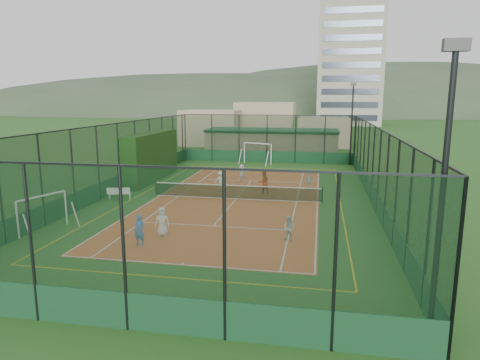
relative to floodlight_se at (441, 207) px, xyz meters
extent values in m
plane|color=#2D5B1F|center=(-8.60, 16.60, -4.12)|extent=(300.00, 300.00, 0.00)
cube|color=#C15A2A|center=(-8.60, 16.60, -4.12)|extent=(11.17, 23.97, 0.01)
cube|color=beige|center=(3.40, 98.60, 10.88)|extent=(15.00, 12.00, 30.00)
cube|color=black|center=(-16.90, 22.14, -2.15)|extent=(1.35, 9.03, 3.95)
imported|color=white|center=(-10.73, 8.19, -3.38)|extent=(0.79, 0.59, 1.47)
imported|color=#456FC5|center=(-11.26, 6.62, -3.37)|extent=(0.55, 0.38, 1.48)
imported|color=silver|center=(-4.42, 8.57, -3.49)|extent=(0.76, 0.71, 1.24)
imported|color=white|center=(-10.32, 19.33, -3.41)|extent=(0.95, 0.59, 1.41)
imported|color=silver|center=(-3.78, 20.55, -3.50)|extent=(0.75, 0.38, 1.23)
imported|color=white|center=(-9.36, 22.82, -3.41)|extent=(1.33, 0.50, 1.40)
imported|color=#B02B12|center=(-6.95, 18.43, -3.27)|extent=(1.02, 0.94, 1.68)
sphere|color=#CCE033|center=(-11.42, 17.54, -4.08)|extent=(0.07, 0.07, 0.07)
sphere|color=#CCE033|center=(-6.50, 17.44, -4.08)|extent=(0.07, 0.07, 0.07)
sphere|color=#CCE033|center=(-5.80, 18.32, -4.08)|extent=(0.07, 0.07, 0.07)
sphere|color=#CCE033|center=(-6.22, 18.79, -4.08)|extent=(0.07, 0.07, 0.07)
camera|label=1|loc=(-3.12, -11.35, 2.77)|focal=32.00mm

